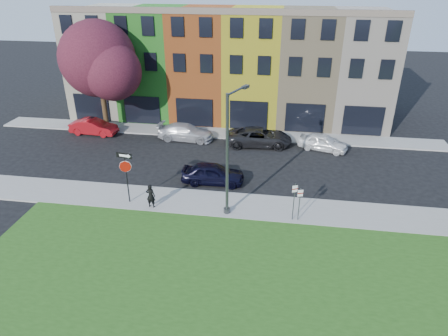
% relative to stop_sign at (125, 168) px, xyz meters
% --- Properties ---
extents(ground, '(120.00, 120.00, 0.00)m').
position_rel_stop_sign_xyz_m(ground, '(6.24, -2.39, -2.52)').
color(ground, black).
rests_on(ground, ground).
extents(sidewalk_near, '(40.00, 3.00, 0.12)m').
position_rel_stop_sign_xyz_m(sidewalk_near, '(8.24, 0.61, -2.46)').
color(sidewalk_near, gray).
rests_on(sidewalk_near, ground).
extents(sidewalk_far, '(40.00, 2.40, 0.12)m').
position_rel_stop_sign_xyz_m(sidewalk_far, '(3.24, 12.61, -2.46)').
color(sidewalk_far, gray).
rests_on(sidewalk_far, ground).
extents(rowhouse_block, '(30.00, 10.12, 10.00)m').
position_rel_stop_sign_xyz_m(rowhouse_block, '(3.74, 18.80, 2.47)').
color(rowhouse_block, beige).
rests_on(rowhouse_block, ground).
extents(stop_sign, '(1.04, 0.21, 3.39)m').
position_rel_stop_sign_xyz_m(stop_sign, '(0.00, 0.00, 0.00)').
color(stop_sign, black).
rests_on(stop_sign, sidewalk_near).
extents(man, '(0.62, 0.45, 1.57)m').
position_rel_stop_sign_xyz_m(man, '(1.58, -0.39, -1.62)').
color(man, black).
rests_on(man, sidewalk_near).
extents(sedan_near, '(1.96, 4.39, 1.46)m').
position_rel_stop_sign_xyz_m(sedan_near, '(4.78, 3.44, -1.79)').
color(sedan_near, black).
rests_on(sedan_near, ground).
extents(parked_car_red, '(1.93, 4.37, 1.39)m').
position_rel_stop_sign_xyz_m(parked_car_red, '(-7.37, 10.86, -1.83)').
color(parked_car_red, maroon).
rests_on(parked_car_red, ground).
extents(parked_car_silver, '(2.42, 5.00, 1.40)m').
position_rel_stop_sign_xyz_m(parked_car_silver, '(1.08, 10.81, -1.82)').
color(parked_car_silver, '#A7A7AC').
rests_on(parked_car_silver, ground).
extents(parked_car_dark, '(3.40, 5.79, 1.49)m').
position_rel_stop_sign_xyz_m(parked_car_dark, '(7.51, 10.54, -1.78)').
color(parked_car_dark, black).
rests_on(parked_car_dark, ground).
extents(parked_car_white, '(3.82, 4.86, 1.35)m').
position_rel_stop_sign_xyz_m(parked_car_white, '(12.71, 10.36, -1.85)').
color(parked_car_white, silver).
rests_on(parked_car_white, ground).
extents(street_lamp, '(1.17, 2.46, 7.41)m').
position_rel_stop_sign_xyz_m(street_lamp, '(6.39, -0.13, 1.34)').
color(street_lamp, '#414345').
rests_on(street_lamp, sidewalk_near).
extents(parking_sign_a, '(0.31, 0.13, 2.12)m').
position_rel_stop_sign_xyz_m(parking_sign_a, '(10.55, -0.50, -1.07)').
color(parking_sign_a, '#414345').
rests_on(parking_sign_a, sidewalk_near).
extents(parking_sign_b, '(0.30, 0.16, 2.41)m').
position_rel_stop_sign_xyz_m(parking_sign_b, '(10.22, -0.50, -0.91)').
color(parking_sign_b, '#414345').
rests_on(parking_sign_b, sidewalk_near).
extents(tree_purple, '(7.74, 6.77, 9.63)m').
position_rel_stop_sign_xyz_m(tree_purple, '(-6.43, 11.87, 3.84)').
color(tree_purple, '#302010').
rests_on(tree_purple, sidewalk_far).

